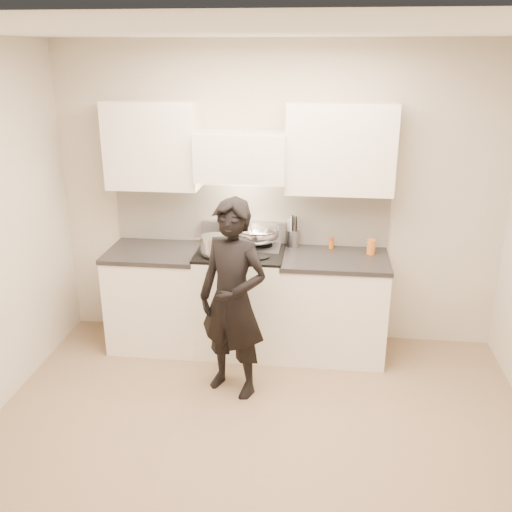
{
  "coord_description": "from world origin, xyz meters",
  "views": [
    {
      "loc": [
        0.39,
        -3.24,
        2.61
      ],
      "look_at": [
        -0.12,
        1.05,
        1.04
      ],
      "focal_mm": 40.0,
      "sensor_mm": 36.0,
      "label": 1
    }
  ],
  "objects_px": {
    "counter_right": "(333,305)",
    "wok": "(258,233)",
    "utensil_crock": "(293,237)",
    "stove": "(241,299)",
    "person": "(233,300)"
  },
  "relations": [
    {
      "from": "counter_right",
      "to": "utensil_crock",
      "type": "relative_size",
      "value": 3.22
    },
    {
      "from": "stove",
      "to": "counter_right",
      "type": "height_order",
      "value": "stove"
    },
    {
      "from": "utensil_crock",
      "to": "person",
      "type": "relative_size",
      "value": 0.18
    },
    {
      "from": "counter_right",
      "to": "person",
      "type": "height_order",
      "value": "person"
    },
    {
      "from": "stove",
      "to": "utensil_crock",
      "type": "xyz_separation_m",
      "value": [
        0.45,
        0.24,
        0.53
      ]
    },
    {
      "from": "stove",
      "to": "counter_right",
      "type": "distance_m",
      "value": 0.83
    },
    {
      "from": "utensil_crock",
      "to": "stove",
      "type": "bearing_deg",
      "value": -152.02
    },
    {
      "from": "counter_right",
      "to": "wok",
      "type": "relative_size",
      "value": 1.93
    },
    {
      "from": "counter_right",
      "to": "person",
      "type": "bearing_deg",
      "value": -137.92
    },
    {
      "from": "wok",
      "to": "person",
      "type": "relative_size",
      "value": 0.3
    },
    {
      "from": "stove",
      "to": "utensil_crock",
      "type": "distance_m",
      "value": 0.74
    },
    {
      "from": "counter_right",
      "to": "utensil_crock",
      "type": "height_order",
      "value": "utensil_crock"
    },
    {
      "from": "counter_right",
      "to": "wok",
      "type": "distance_m",
      "value": 0.93
    },
    {
      "from": "utensil_crock",
      "to": "person",
      "type": "distance_m",
      "value": 1.05
    },
    {
      "from": "counter_right",
      "to": "person",
      "type": "relative_size",
      "value": 0.58
    }
  ]
}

